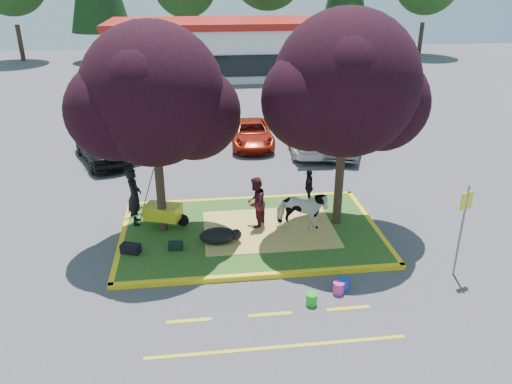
{
  "coord_description": "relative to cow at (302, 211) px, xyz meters",
  "views": [
    {
      "loc": [
        -1.6,
        -14.2,
        7.75
      ],
      "look_at": [
        0.23,
        0.5,
        1.27
      ],
      "focal_mm": 35.0,
      "sensor_mm": 36.0,
      "label": 1
    }
  ],
  "objects": [
    {
      "name": "car_grey",
      "position": [
        3.7,
        7.96,
        -0.05
      ],
      "size": [
        3.23,
        5.1,
        1.59
      ],
      "primitive_type": "imported",
      "rotation": [
        0.0,
        0.0,
        -0.35
      ],
      "color": "#53555B",
      "rests_on": "ground"
    },
    {
      "name": "curb_far",
      "position": [
        -1.61,
        2.77,
        -0.77
      ],
      "size": [
        8.3,
        0.16,
        0.15
      ],
      "primitive_type": "cube",
      "color": "yellow",
      "rests_on": "ground"
    },
    {
      "name": "car_red",
      "position": [
        -0.52,
        9.38,
        -0.25
      ],
      "size": [
        2.13,
        4.36,
        1.19
      ],
      "primitive_type": "imported",
      "rotation": [
        0.0,
        0.0,
        -0.04
      ],
      "color": "maroon",
      "rests_on": "ground"
    },
    {
      "name": "ground",
      "position": [
        -1.61,
        0.19,
        -0.84
      ],
      "size": [
        90.0,
        90.0,
        0.0
      ],
      "primitive_type": "plane",
      "color": "#424244",
      "rests_on": "ground"
    },
    {
      "name": "car_silver",
      "position": [
        -6.9,
        8.64,
        -0.25
      ],
      "size": [
        2.49,
        3.81,
        1.19
      ],
      "primitive_type": "imported",
      "rotation": [
        0.0,
        0.0,
        3.52
      ],
      "color": "#AFB3B8",
      "rests_on": "ground"
    },
    {
      "name": "straw_bedding",
      "position": [
        -1.01,
        0.19,
        -0.69
      ],
      "size": [
        4.2,
        3.0,
        0.01
      ],
      "primitive_type": "cube",
      "color": "#DECB5B",
      "rests_on": "median_island"
    },
    {
      "name": "curb_near",
      "position": [
        -1.61,
        -2.39,
        -0.77
      ],
      "size": [
        8.3,
        0.16,
        0.15
      ],
      "primitive_type": "cube",
      "color": "yellow",
      "rests_on": "ground"
    },
    {
      "name": "car_black",
      "position": [
        -7.44,
        7.98,
        -0.07
      ],
      "size": [
        3.39,
        4.92,
        1.55
      ],
      "primitive_type": "imported",
      "rotation": [
        0.0,
        0.0,
        0.38
      ],
      "color": "black",
      "rests_on": "ground"
    },
    {
      "name": "car_white",
      "position": [
        2.04,
        8.18,
        -0.19
      ],
      "size": [
        2.15,
        4.65,
        1.32
      ],
      "primitive_type": "imported",
      "rotation": [
        0.0,
        0.0,
        3.07
      ],
      "color": "white",
      "rests_on": "ground"
    },
    {
      "name": "bucket_pink",
      "position": [
        0.32,
        -3.34,
        -0.68
      ],
      "size": [
        0.33,
        0.33,
        0.32
      ],
      "primitive_type": "cylinder",
      "rotation": [
        0.0,
        0.0,
        -0.12
      ],
      "color": "#DB3093",
      "rests_on": "ground"
    },
    {
      "name": "fire_lane_stripe_c",
      "position": [
        0.39,
        -4.01,
        -0.84
      ],
      "size": [
        1.1,
        0.12,
        0.01
      ],
      "primitive_type": "cube",
      "color": "yellow",
      "rests_on": "ground"
    },
    {
      "name": "retail_building",
      "position": [
        0.39,
        28.17,
        1.41
      ],
      "size": [
        20.4,
        8.4,
        4.4
      ],
      "color": "silver",
      "rests_on": "ground"
    },
    {
      "name": "bucket_blue",
      "position": [
        0.5,
        -3.2,
        -0.68
      ],
      "size": [
        0.34,
        0.34,
        0.32
      ],
      "primitive_type": "cylinder",
      "rotation": [
        0.0,
        0.0,
        -0.14
      ],
      "color": "#183AC4",
      "rests_on": "ground"
    },
    {
      "name": "curb_right",
      "position": [
        2.47,
        0.19,
        -0.77
      ],
      "size": [
        0.16,
        5.3,
        0.15
      ],
      "primitive_type": "cube",
      "color": "yellow",
      "rests_on": "ground"
    },
    {
      "name": "tree_purple_left",
      "position": [
        -4.39,
        0.57,
        3.52
      ],
      "size": [
        5.06,
        4.2,
        6.51
      ],
      "color": "black",
      "rests_on": "median_island"
    },
    {
      "name": "visitor_b",
      "position": [
        0.67,
        1.94,
        -0.03
      ],
      "size": [
        0.51,
        0.83,
        1.33
      ],
      "primitive_type": "imported",
      "rotation": [
        0.0,
        0.0,
        -1.83
      ],
      "color": "black",
      "rests_on": "median_island"
    },
    {
      "name": "sign_post",
      "position": [
        3.78,
        -2.86,
        0.85
      ],
      "size": [
        0.37,
        0.14,
        2.71
      ],
      "rotation": [
        0.0,
        0.0,
        0.29
      ],
      "color": "slate",
      "rests_on": "ground"
    },
    {
      "name": "wheelbarrow",
      "position": [
        -4.4,
        0.78,
        -0.16
      ],
      "size": [
        2.03,
        1.03,
        0.77
      ],
      "rotation": [
        0.0,
        0.0,
        -0.35
      ],
      "color": "black",
      "rests_on": "median_island"
    },
    {
      "name": "gear_bag_green",
      "position": [
        -3.99,
        -0.75,
        -0.58
      ],
      "size": [
        0.45,
        0.3,
        0.23
      ],
      "primitive_type": "cube",
      "rotation": [
        0.0,
        0.0,
        -0.07
      ],
      "color": "black",
      "rests_on": "median_island"
    },
    {
      "name": "cow",
      "position": [
        0.0,
        0.0,
        0.0
      ],
      "size": [
        1.79,
        1.2,
        1.39
      ],
      "primitive_type": "imported",
      "rotation": [
        0.0,
        0.0,
        1.27
      ],
      "color": "white",
      "rests_on": "median_island"
    },
    {
      "name": "visitor_a",
      "position": [
        -1.42,
        0.48,
        0.15
      ],
      "size": [
        0.95,
        1.03,
        1.7
      ],
      "primitive_type": "imported",
      "rotation": [
        0.0,
        0.0,
        -2.05
      ],
      "color": "#48141E",
      "rests_on": "median_island"
    },
    {
      "name": "handler",
      "position": [
        -5.31,
        1.17,
        0.27
      ],
      "size": [
        0.5,
        0.73,
        1.94
      ],
      "primitive_type": "imported",
      "rotation": [
        0.0,
        0.0,
        1.63
      ],
      "color": "black",
      "rests_on": "median_island"
    },
    {
      "name": "tree_purple_right",
      "position": [
        1.31,
        0.37,
        3.72
      ],
      "size": [
        5.3,
        4.4,
        6.82
      ],
      "color": "black",
      "rests_on": "median_island"
    },
    {
      "name": "median_island",
      "position": [
        -1.61,
        0.19,
        -0.77
      ],
      "size": [
        8.0,
        5.0,
        0.15
      ],
      "primitive_type": "cube",
      "color": "#204816",
      "rests_on": "ground"
    },
    {
      "name": "gear_bag_dark",
      "position": [
        -5.31,
        -0.79,
        -0.55
      ],
      "size": [
        0.63,
        0.47,
        0.28
      ],
      "primitive_type": "cube",
      "rotation": [
        0.0,
        0.0,
        -0.35
      ],
      "color": "black",
      "rests_on": "median_island"
    },
    {
      "name": "fire_lane_long",
      "position": [
        -1.61,
        -5.21,
        -0.84
      ],
      "size": [
        6.0,
        0.1,
        0.01
      ],
      "primitive_type": "cube",
      "color": "yellow",
      "rests_on": "ground"
    },
    {
      "name": "curb_left",
      "position": [
        -5.69,
        0.19,
        -0.77
      ],
      "size": [
        0.16,
        5.3,
        0.15
      ],
      "primitive_type": "cube",
      "color": "yellow",
      "rests_on": "ground"
    },
    {
      "name": "fire_lane_stripe_a",
      "position": [
        -3.61,
        -4.01,
        -0.84
      ],
      "size": [
        1.1,
        0.12,
        0.01
      ],
      "primitive_type": "cube",
      "color": "yellow",
      "rests_on": "ground"
    },
    {
      "name": "bucket_green",
      "position": [
        -0.5,
        -3.73,
        -0.69
      ],
      "size": [
        0.3,
        0.3,
        0.31
      ],
      "primitive_type": "cylinder",
      "rotation": [
        0.0,
        0.0,
        0.02
      ],
      "color": "green",
      "rests_on": "ground"
    },
    {
      "name": "calf",
      "position": [
        -2.71,
        -0.52,
        -0.45
      ],
      "size": [
        1.25,
        0.86,
        0.5
      ],
      "primitive_type": "ellipsoid",
      "rotation": [
        0.0,
        0.0,
        0.2
      ],
      "color": "black",
      "rests_on": "median_island"
    },
    {
      "name": "fire_lane_stripe_b",
      "position": [
        -1.61,
        -4.01,
        -0.84
      ],
      "size": [
        1.1,
        0.12,
        0.01
      ],
      "primitive_type": "cube",
      "color": "yellow",
      "rests_on": "ground"
    }
  ]
}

